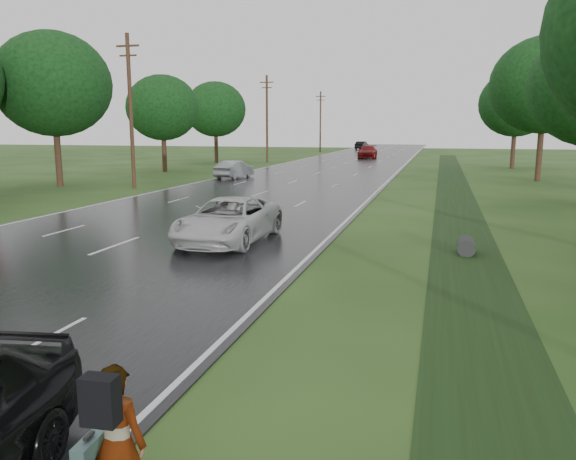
# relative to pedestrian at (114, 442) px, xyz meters

# --- Properties ---
(road) EXTENTS (14.00, 180.00, 0.04)m
(road) POSITION_rel_pedestrian_xyz_m (-7.57, 49.01, -0.86)
(road) COLOR black
(road) RESTS_ON ground
(edge_stripe_east) EXTENTS (0.12, 180.00, 0.01)m
(edge_stripe_east) POSITION_rel_pedestrian_xyz_m (-0.82, 49.01, -0.84)
(edge_stripe_east) COLOR silver
(edge_stripe_east) RESTS_ON road
(edge_stripe_west) EXTENTS (0.12, 180.00, 0.01)m
(edge_stripe_west) POSITION_rel_pedestrian_xyz_m (-14.32, 49.01, -0.84)
(edge_stripe_west) COLOR silver
(edge_stripe_west) RESTS_ON road
(center_line) EXTENTS (0.12, 180.00, 0.01)m
(center_line) POSITION_rel_pedestrian_xyz_m (-7.57, 49.01, -0.84)
(center_line) COLOR silver
(center_line) RESTS_ON road
(drainage_ditch) EXTENTS (2.20, 120.00, 0.56)m
(drainage_ditch) POSITION_rel_pedestrian_xyz_m (3.93, 22.72, -0.85)
(drainage_ditch) COLOR black
(drainage_ditch) RESTS_ON ground
(utility_pole_mid) EXTENTS (1.60, 0.26, 10.00)m
(utility_pole_mid) POSITION_rel_pedestrian_xyz_m (-16.77, 29.01, 4.31)
(utility_pole_mid) COLOR #352215
(utility_pole_mid) RESTS_ON ground
(utility_pole_far) EXTENTS (1.60, 0.26, 10.00)m
(utility_pole_far) POSITION_rel_pedestrian_xyz_m (-16.77, 59.01, 4.31)
(utility_pole_far) COLOR #352215
(utility_pole_far) RESTS_ON ground
(utility_pole_distant) EXTENTS (1.60, 0.26, 10.00)m
(utility_pole_distant) POSITION_rel_pedestrian_xyz_m (-16.77, 89.01, 4.31)
(utility_pole_distant) COLOR #352215
(utility_pole_distant) RESTS_ON ground
(tree_east_d) EXTENTS (8.00, 8.00, 10.76)m
(tree_east_d) POSITION_rel_pedestrian_xyz_m (10.23, 42.01, 6.27)
(tree_east_d) COLOR #352215
(tree_east_d) RESTS_ON ground
(tree_east_f) EXTENTS (7.20, 7.20, 9.62)m
(tree_east_f) POSITION_rel_pedestrian_xyz_m (9.93, 56.01, 5.49)
(tree_east_f) COLOR #352215
(tree_east_f) RESTS_ON ground
(tree_west_c) EXTENTS (7.80, 7.80, 10.43)m
(tree_west_c) POSITION_rel_pedestrian_xyz_m (-22.57, 29.01, 6.03)
(tree_west_c) COLOR #352215
(tree_west_c) RESTS_ON ground
(tree_west_d) EXTENTS (6.60, 6.60, 8.80)m
(tree_west_d) POSITION_rel_pedestrian_xyz_m (-21.77, 43.01, 4.94)
(tree_west_d) COLOR #352215
(tree_west_d) RESTS_ON ground
(tree_west_f) EXTENTS (7.00, 7.00, 9.29)m
(tree_west_f) POSITION_rel_pedestrian_xyz_m (-22.37, 57.01, 5.25)
(tree_west_f) COLOR #352215
(tree_west_f) RESTS_ON ground
(pedestrian) EXTENTS (0.79, 0.68, 1.71)m
(pedestrian) POSITION_rel_pedestrian_xyz_m (0.00, 0.00, 0.00)
(pedestrian) COLOR #A5998C
(pedestrian) RESTS_ON ground
(white_pickup) EXTENTS (2.64, 5.54, 1.53)m
(white_pickup) POSITION_rel_pedestrian_xyz_m (-4.09, 13.72, -0.08)
(white_pickup) COLOR #BEBEBE
(white_pickup) RESTS_ON road
(silver_sedan) EXTENTS (2.02, 4.42, 1.40)m
(silver_sedan) POSITION_rel_pedestrian_xyz_m (-12.96, 37.87, -0.14)
(silver_sedan) COLOR gray
(silver_sedan) RESTS_ON road
(far_car_red) EXTENTS (2.65, 5.93, 1.69)m
(far_car_red) POSITION_rel_pedestrian_xyz_m (-6.57, 71.75, 0.00)
(far_car_red) COLOR maroon
(far_car_red) RESTS_ON road
(far_car_dark) EXTENTS (2.21, 4.78, 1.52)m
(far_car_dark) POSITION_rel_pedestrian_xyz_m (-11.58, 102.66, -0.08)
(far_car_dark) COLOR black
(far_car_dark) RESTS_ON road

